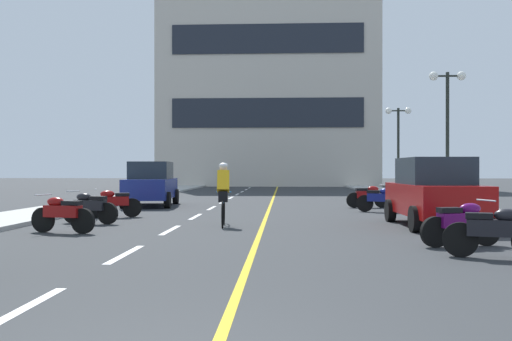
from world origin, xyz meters
name	(u,v)px	position (x,y,z in m)	size (l,w,h in m)	color
ground_plane	(265,204)	(0.00, 21.00, 0.00)	(140.00, 140.00, 0.00)	#2D3033
curb_left	(123,198)	(-7.20, 24.00, 0.06)	(2.40, 72.00, 0.12)	#A8A8A3
curb_right	(415,199)	(7.20, 24.00, 0.06)	(2.40, 72.00, 0.12)	#A8A8A3
lane_dash_0	(21,310)	(-2.00, 2.00, 0.00)	(0.14, 2.20, 0.01)	silver
lane_dash_1	(125,254)	(-2.00, 6.00, 0.00)	(0.14, 2.20, 0.01)	silver
lane_dash_2	(170,230)	(-2.00, 10.00, 0.00)	(0.14, 2.20, 0.01)	silver
lane_dash_3	(196,217)	(-2.00, 14.00, 0.00)	(0.14, 2.20, 0.01)	silver
lane_dash_4	(212,208)	(-2.00, 18.00, 0.00)	(0.14, 2.20, 0.01)	silver
lane_dash_5	(223,202)	(-2.00, 22.00, 0.00)	(0.14, 2.20, 0.01)	silver
lane_dash_6	(231,198)	(-2.00, 26.00, 0.00)	(0.14, 2.20, 0.01)	silver
lane_dash_7	(237,194)	(-2.00, 30.00, 0.00)	(0.14, 2.20, 0.01)	silver
lane_dash_8	(242,192)	(-2.00, 34.00, 0.00)	(0.14, 2.20, 0.01)	silver
lane_dash_9	(246,190)	(-2.00, 38.00, 0.00)	(0.14, 2.20, 0.01)	silver
lane_dash_10	(249,188)	(-2.00, 42.00, 0.00)	(0.14, 2.20, 0.01)	silver
lane_dash_11	(252,186)	(-2.00, 46.00, 0.00)	(0.14, 2.20, 0.01)	silver
centre_line_yellow	(273,200)	(0.25, 24.00, 0.00)	(0.12, 66.00, 0.01)	gold
office_building	(268,71)	(-0.64, 48.52, 10.65)	(19.70, 7.16, 21.31)	beige
street_lamp_mid	(447,108)	(7.37, 19.17, 3.99)	(1.46, 0.36, 5.32)	black
street_lamp_far	(398,130)	(7.29, 28.55, 3.72)	(1.46, 0.36, 4.89)	black
parked_car_near	(434,192)	(4.77, 11.21, 0.92)	(2.01, 4.24, 1.82)	black
parked_car_mid	(151,184)	(-4.65, 19.13, 0.92)	(2.18, 4.32, 1.82)	black
motorcycle_1	(496,231)	(4.39, 5.81, 0.47)	(1.66, 0.74, 0.92)	black
motorcycle_2	(461,223)	(4.28, 7.30, 0.47)	(1.67, 0.70, 0.92)	black
motorcycle_3	(62,213)	(-4.43, 9.22, 0.47)	(1.67, 0.68, 0.92)	black
motorcycle_4	(90,207)	(-4.56, 11.50, 0.47)	(1.68, 0.67, 0.92)	black
motorcycle_5	(114,203)	(-4.50, 13.52, 0.47)	(1.65, 0.75, 0.92)	black
motorcycle_6	(381,199)	(4.22, 16.17, 0.47)	(1.64, 0.80, 0.92)	black
motorcycle_7	(368,196)	(4.12, 18.48, 0.47)	(1.70, 0.60, 0.92)	black
cyclist_rider	(223,193)	(-0.80, 11.10, 0.89)	(0.42, 1.77, 1.71)	black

